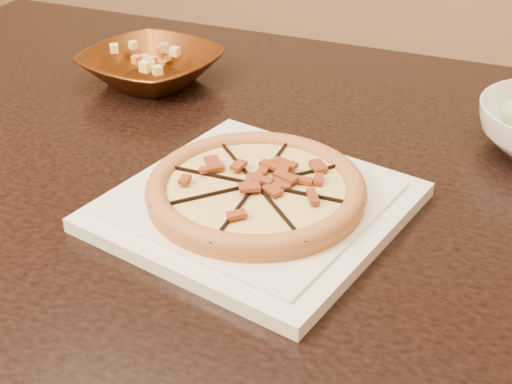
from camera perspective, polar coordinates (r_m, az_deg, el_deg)
dining_table at (r=1.05m, az=-2.08°, el=-1.18°), size 1.51×1.00×0.75m
plate at (r=0.86m, az=0.00°, el=-1.11°), size 0.37×0.37×0.02m
pizza at (r=0.85m, az=-0.00°, el=0.22°), size 0.26×0.26×0.03m
bronze_bowl at (r=1.22m, az=-8.36°, el=9.85°), size 0.25×0.25×0.05m
mixed_dish at (r=1.21m, az=-8.59°, el=11.64°), size 0.08×0.10×0.03m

